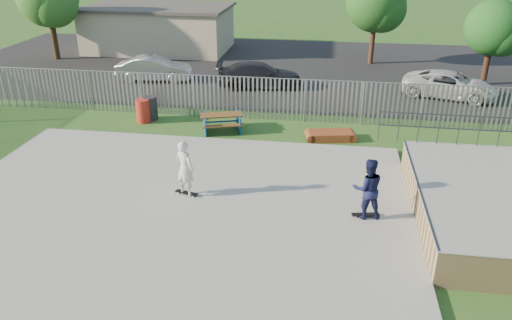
# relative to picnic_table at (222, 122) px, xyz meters

# --- Properties ---
(ground) EXTENTS (120.00, 120.00, 0.00)m
(ground) POSITION_rel_picnic_table_xyz_m (-0.08, -7.29, -0.39)
(ground) COLOR #296322
(ground) RESTS_ON ground
(concrete_slab) EXTENTS (15.00, 12.00, 0.15)m
(concrete_slab) POSITION_rel_picnic_table_xyz_m (-0.08, -7.29, -0.31)
(concrete_slab) COLOR gray
(concrete_slab) RESTS_ON ground
(quarter_pipe) EXTENTS (5.50, 7.05, 2.19)m
(quarter_pipe) POSITION_rel_picnic_table_xyz_m (9.42, -6.25, 0.17)
(quarter_pipe) COLOR tan
(quarter_pipe) RESTS_ON ground
(fence) EXTENTS (26.04, 16.02, 2.00)m
(fence) POSITION_rel_picnic_table_xyz_m (0.92, -2.70, 0.61)
(fence) COLOR gray
(fence) RESTS_ON ground
(picnic_table) EXTENTS (2.16, 1.95, 0.76)m
(picnic_table) POSITION_rel_picnic_table_xyz_m (0.00, 0.00, 0.00)
(picnic_table) COLOR brown
(picnic_table) RESTS_ON ground
(funbox) EXTENTS (1.90, 1.21, 0.35)m
(funbox) POSITION_rel_picnic_table_xyz_m (4.78, -0.35, -0.21)
(funbox) COLOR brown
(funbox) RESTS_ON ground
(trash_bin_red) EXTENTS (0.65, 0.65, 1.08)m
(trash_bin_red) POSITION_rel_picnic_table_xyz_m (-3.81, 0.53, 0.15)
(trash_bin_red) COLOR red
(trash_bin_red) RESTS_ON ground
(trash_bin_grey) EXTENTS (0.66, 0.66, 1.10)m
(trash_bin_grey) POSITION_rel_picnic_table_xyz_m (-3.60, 0.93, 0.16)
(trash_bin_grey) COLOR #242426
(trash_bin_grey) RESTS_ON ground
(parking_lot) EXTENTS (40.00, 18.00, 0.02)m
(parking_lot) POSITION_rel_picnic_table_xyz_m (-0.08, 11.71, -0.38)
(parking_lot) COLOR black
(parking_lot) RESTS_ON ground
(car_silver) EXTENTS (4.48, 2.09, 1.42)m
(car_silver) POSITION_rel_picnic_table_xyz_m (-5.64, 7.40, 0.35)
(car_silver) COLOR silver
(car_silver) RESTS_ON parking_lot
(car_dark) EXTENTS (5.03, 2.69, 1.39)m
(car_dark) POSITION_rel_picnic_table_xyz_m (0.65, 6.97, 0.33)
(car_dark) COLOR black
(car_dark) RESTS_ON parking_lot
(car_white) EXTENTS (5.28, 3.59, 1.34)m
(car_white) POSITION_rel_picnic_table_xyz_m (10.90, 6.59, 0.31)
(car_white) COLOR silver
(car_white) RESTS_ON parking_lot
(building) EXTENTS (10.40, 6.40, 3.20)m
(building) POSITION_rel_picnic_table_xyz_m (-8.08, 15.71, 1.22)
(building) COLOR #BFB193
(building) RESTS_ON ground
(tree_mid) EXTENTS (3.80, 3.80, 5.87)m
(tree_mid) POSITION_rel_picnic_table_xyz_m (7.20, 13.69, 3.57)
(tree_mid) COLOR #462B1C
(tree_mid) RESTS_ON ground
(tree_right) EXTENTS (3.10, 3.10, 4.78)m
(tree_right) POSITION_rel_picnic_table_xyz_m (13.36, 9.49, 2.83)
(tree_right) COLOR #3A2117
(tree_right) RESTS_ON ground
(skateboard_a) EXTENTS (0.82, 0.34, 0.08)m
(skateboard_a) POSITION_rel_picnic_table_xyz_m (5.91, -6.80, -0.20)
(skateboard_a) COLOR black
(skateboard_a) RESTS_ON concrete_slab
(skateboard_b) EXTENTS (0.82, 0.42, 0.08)m
(skateboard_b) POSITION_rel_picnic_table_xyz_m (0.17, -6.27, -0.20)
(skateboard_b) COLOR black
(skateboard_b) RESTS_ON concrete_slab
(skater_navy) EXTENTS (1.04, 0.88, 1.90)m
(skater_navy) POSITION_rel_picnic_table_xyz_m (5.91, -6.80, 0.71)
(skater_navy) COLOR #151941
(skater_navy) RESTS_ON concrete_slab
(skater_white) EXTENTS (0.82, 0.71, 1.90)m
(skater_white) POSITION_rel_picnic_table_xyz_m (0.17, -6.27, 0.71)
(skater_white) COLOR silver
(skater_white) RESTS_ON concrete_slab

